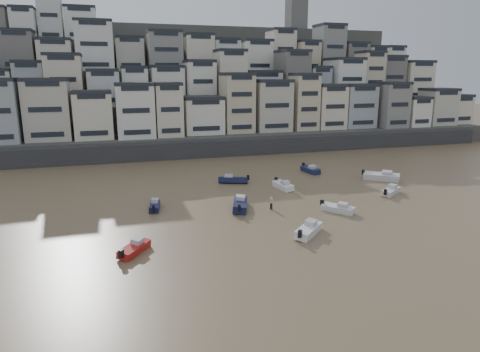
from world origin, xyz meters
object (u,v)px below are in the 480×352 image
object	(u,v)px
boat_a	(309,228)
boat_f	(155,205)
boat_d	(391,190)
person_pink	(271,203)
boat_h	(233,179)
boat_g	(381,175)
boat_i	(310,169)
boat_c	(240,203)
boat_e	(283,185)
boat_b	(338,207)
boat_j	(134,247)

from	to	relation	value
boat_a	boat_f	bearing A→B (deg)	93.39
boat_d	person_pink	size ratio (longest dim) A/B	2.79
boat_d	boat_h	bearing A→B (deg)	111.95
boat_f	boat_g	xyz separation A→B (m)	(37.90, 4.74, 0.27)
boat_d	boat_i	world-z (taller)	boat_i
boat_a	person_pink	size ratio (longest dim) A/B	3.09
boat_f	boat_c	bearing A→B (deg)	-96.26
boat_a	boat_f	xyz separation A→B (m)	(-15.31, 14.28, -0.15)
boat_g	boat_h	bearing A→B (deg)	-153.16
boat_e	boat_f	distance (m)	20.60
boat_c	boat_i	world-z (taller)	boat_c
boat_f	boat_i	xyz separation A→B (m)	(29.18, 13.61, 0.11)
boat_c	boat_d	bearing A→B (deg)	-70.37
boat_c	boat_e	xyz separation A→B (m)	(9.28, 7.64, -0.12)
boat_a	boat_d	bearing A→B (deg)	-12.65
boat_b	boat_c	distance (m)	12.66
boat_b	person_pink	world-z (taller)	person_pink
boat_a	boat_h	distance (m)	24.72
boat_d	boat_h	world-z (taller)	boat_h
boat_i	person_pink	distance (m)	23.17
boat_c	boat_h	bearing A→B (deg)	7.01
boat_f	boat_i	bearing A→B (deg)	-55.20
boat_a	boat_c	bearing A→B (deg)	68.31
boat_h	boat_i	xyz separation A→B (m)	(15.44, 3.22, -0.01)
boat_g	boat_j	xyz separation A→B (m)	(-41.35, -18.54, -0.23)
boat_b	boat_e	world-z (taller)	boat_e
boat_f	boat_d	bearing A→B (deg)	-85.14
boat_b	boat_e	bearing A→B (deg)	152.82
boat_h	boat_i	size ratio (longest dim) A/B	1.02
boat_b	boat_e	distance (m)	12.94
boat_c	boat_j	xyz separation A→B (m)	(-14.27, -10.69, -0.18)
person_pink	boat_c	bearing A→B (deg)	160.71
boat_e	boat_j	bearing A→B (deg)	-57.85
boat_c	boat_h	size ratio (longest dim) A/B	1.14
boat_b	boat_h	size ratio (longest dim) A/B	0.90
boat_e	boat_f	xyz separation A→B (m)	(-20.10, -4.53, -0.10)
boat_b	boat_h	bearing A→B (deg)	167.52
boat_b	boat_j	size ratio (longest dim) A/B	1.01
boat_c	person_pink	xyz separation A→B (m)	(3.86, -1.35, 0.06)
boat_i	person_pink	bearing A→B (deg)	-44.52
boat_c	boat_j	size ratio (longest dim) A/B	1.29
boat_a	boat_b	world-z (taller)	boat_a
boat_f	boat_i	size ratio (longest dim) A/B	0.84
boat_c	boat_e	size ratio (longest dim) A/B	1.18
boat_d	boat_g	xyz separation A→B (m)	(3.70, 7.69, 0.19)
boat_g	boat_b	bearing A→B (deg)	-100.12
boat_b	boat_f	xyz separation A→B (m)	(-22.42, 8.20, -0.06)
person_pink	boat_d	bearing A→B (deg)	4.43
boat_b	boat_c	size ratio (longest dim) A/B	0.79
boat_d	boat_j	world-z (taller)	boat_d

